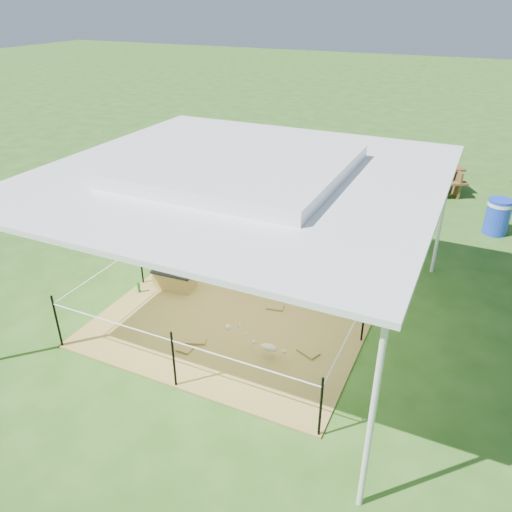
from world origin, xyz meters
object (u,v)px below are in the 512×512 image
at_px(pony, 259,265).
at_px(foal, 269,346).
at_px(trash_barrel, 497,217).
at_px(distant_person, 428,180).
at_px(picnic_table_near, 426,179).
at_px(woman, 177,252).
at_px(green_bottle, 139,287).
at_px(straw_bale, 175,280).

height_order(pony, foal, pony).
height_order(trash_barrel, distant_person, distant_person).
bearing_deg(trash_barrel, picnic_table_near, 131.68).
relative_size(foal, distant_person, 0.74).
bearing_deg(foal, pony, 117.98).
bearing_deg(foal, picnic_table_near, 82.45).
relative_size(pony, picnic_table_near, 0.56).
xyz_separation_m(woman, pony, (1.37, 0.82, -0.36)).
height_order(pony, distant_person, distant_person).
bearing_deg(green_bottle, foal, -13.63).
relative_size(straw_bale, picnic_table_near, 0.41).
height_order(straw_bale, distant_person, distant_person).
bearing_deg(pony, distant_person, -29.09).
bearing_deg(picnic_table_near, pony, -136.65).
xyz_separation_m(straw_bale, pony, (1.47, 0.82, 0.28)).
bearing_deg(green_bottle, woman, 34.70).
xyz_separation_m(picnic_table_near, distant_person, (0.10, -0.58, 0.16)).
bearing_deg(trash_barrel, distant_person, 138.83).
bearing_deg(pony, trash_barrel, -50.84).
bearing_deg(picnic_table_near, woman, -143.74).
bearing_deg(trash_barrel, woman, -135.34).
xyz_separation_m(straw_bale, distant_person, (3.79, 7.15, 0.36)).
relative_size(woman, picnic_table_near, 0.49).
bearing_deg(picnic_table_near, trash_barrel, -77.19).
bearing_deg(pony, woman, 111.91).
relative_size(green_bottle, distant_person, 0.19).
bearing_deg(distant_person, straw_bale, 39.76).
height_order(pony, picnic_table_near, pony).
xyz_separation_m(foal, picnic_table_near, (1.13, 8.94, 0.14)).
relative_size(pony, distant_person, 0.95).
xyz_separation_m(straw_bale, trash_barrel, (5.67, 5.51, 0.24)).
height_order(green_bottle, pony, pony).
relative_size(woman, pony, 0.88).
height_order(woman, trash_barrel, woman).
relative_size(green_bottle, trash_barrel, 0.25).
xyz_separation_m(woman, foal, (2.46, -1.20, -0.58)).
xyz_separation_m(green_bottle, pony, (2.02, 1.27, 0.34)).
xyz_separation_m(green_bottle, picnic_table_near, (4.24, 8.19, 0.26)).
bearing_deg(foal, woman, 153.54).
distance_m(straw_bale, distant_person, 8.10).
distance_m(woman, pony, 1.64).
height_order(straw_bale, foal, foal).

